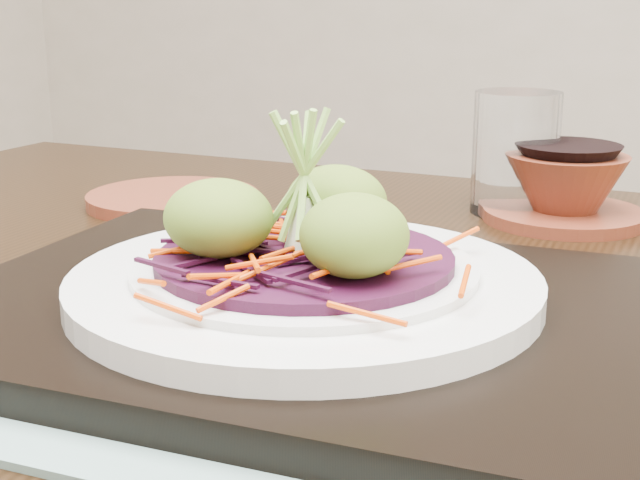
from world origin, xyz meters
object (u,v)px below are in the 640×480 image
at_px(terracotta_side_plate, 173,199).
at_px(dining_table, 363,450).
at_px(serving_tray, 305,312).
at_px(water_glass, 515,153).
at_px(terracotta_bowl_set, 565,191).
at_px(white_plate, 305,282).

bearing_deg(terracotta_side_plate, dining_table, -32.70).
distance_m(serving_tray, terracotta_side_plate, 0.35).
bearing_deg(water_glass, terracotta_side_plate, -159.33).
bearing_deg(terracotta_bowl_set, dining_table, -104.09).
height_order(water_glass, terracotta_bowl_set, water_glass).
bearing_deg(terracotta_bowl_set, water_glass, 166.78).
height_order(terracotta_side_plate, water_glass, water_glass).
relative_size(serving_tray, water_glass, 3.83).
bearing_deg(water_glass, white_plate, -95.21).
bearing_deg(serving_tray, water_glass, 79.89).
bearing_deg(terracotta_bowl_set, terracotta_side_plate, -163.76).
relative_size(serving_tray, terracotta_bowl_set, 2.43).
relative_size(water_glass, terracotta_bowl_set, 0.63).
bearing_deg(white_plate, water_glass, 84.79).
xyz_separation_m(white_plate, terracotta_bowl_set, (0.08, 0.34, -0.01)).
bearing_deg(white_plate, terracotta_bowl_set, 76.71).
bearing_deg(white_plate, dining_table, 80.24).
distance_m(white_plate, terracotta_bowl_set, 0.35).
distance_m(dining_table, serving_tray, 0.13).
distance_m(white_plate, terracotta_side_plate, 0.35).
distance_m(serving_tray, water_glass, 0.35).
distance_m(serving_tray, white_plate, 0.02).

